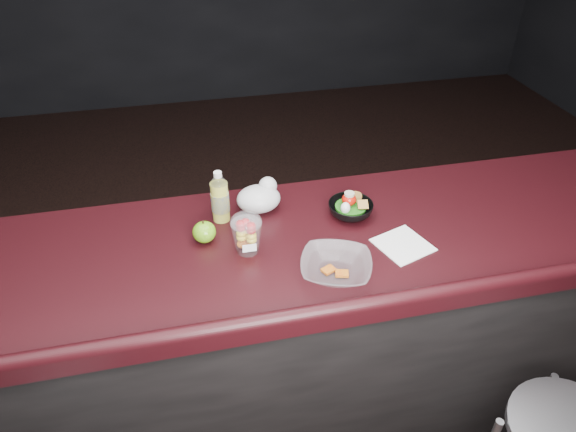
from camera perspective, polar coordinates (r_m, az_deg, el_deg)
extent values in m
cube|color=black|center=(2.08, -3.25, -14.72)|extent=(4.00, 0.65, 0.98)
cube|color=black|center=(1.71, -3.81, -3.78)|extent=(4.06, 0.71, 0.04)
cylinder|color=silver|center=(1.80, 28.99, -20.27)|extent=(0.47, 0.47, 0.03)
cylinder|color=gold|center=(1.79, -7.55, 1.60)|extent=(0.06, 0.06, 0.15)
cylinder|color=white|center=(1.79, -7.55, 1.60)|extent=(0.06, 0.06, 0.15)
cone|color=white|center=(1.75, -7.77, 3.98)|extent=(0.06, 0.06, 0.03)
cylinder|color=white|center=(1.73, -7.82, 4.60)|extent=(0.03, 0.03, 0.02)
cylinder|color=#072D99|center=(1.79, -7.55, 1.60)|extent=(0.06, 0.06, 0.07)
ellipsoid|color=white|center=(1.61, -4.68, -0.66)|extent=(0.10, 0.10, 0.06)
ellipsoid|color=#47840F|center=(1.72, -9.29, -1.76)|extent=(0.08, 0.08, 0.07)
cylinder|color=black|center=(1.70, -9.42, -0.71)|extent=(0.01, 0.01, 0.01)
ellipsoid|color=silver|center=(1.84, -3.29, 1.92)|extent=(0.16, 0.13, 0.09)
sphere|color=silver|center=(1.85, -2.25, 3.37)|extent=(0.07, 0.07, 0.07)
imported|color=black|center=(1.84, 6.96, 0.75)|extent=(0.19, 0.19, 0.05)
cylinder|color=#0F470C|center=(1.83, 6.98, 1.01)|extent=(0.11, 0.11, 0.01)
ellipsoid|color=#BB1308|center=(1.83, 6.79, 1.84)|extent=(0.05, 0.05, 0.04)
cylinder|color=beige|center=(1.82, 6.84, 2.44)|extent=(0.04, 0.04, 0.01)
ellipsoid|color=white|center=(1.80, 6.40, 0.90)|extent=(0.03, 0.03, 0.04)
imported|color=silver|center=(1.58, 5.35, -5.70)|extent=(0.28, 0.28, 0.05)
cube|color=#990F0C|center=(1.60, 4.52, -5.98)|extent=(0.05, 0.04, 0.01)
cube|color=#990F0C|center=(1.59, 6.01, -6.37)|extent=(0.05, 0.04, 0.01)
cube|color=white|center=(1.74, 12.65, -3.15)|extent=(0.20, 0.20, 0.00)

